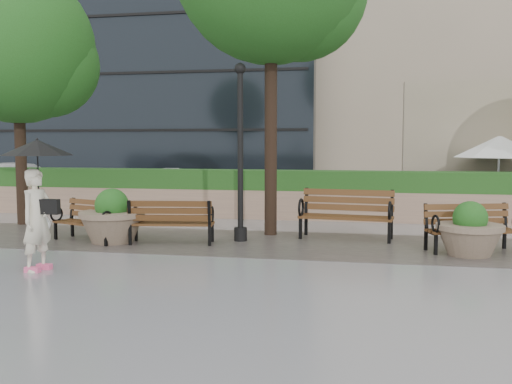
% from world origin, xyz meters
% --- Properties ---
extents(ground, '(100.00, 100.00, 0.00)m').
position_xyz_m(ground, '(0.00, 0.00, 0.00)').
color(ground, gray).
rests_on(ground, ground).
extents(cobble_strip, '(28.00, 3.20, 0.01)m').
position_xyz_m(cobble_strip, '(0.00, 3.00, 0.01)').
color(cobble_strip, '#383330').
rests_on(cobble_strip, ground).
extents(hedge_wall, '(24.00, 0.80, 1.35)m').
position_xyz_m(hedge_wall, '(0.00, 7.00, 0.66)').
color(hedge_wall, tan).
rests_on(hedge_wall, ground).
extents(asphalt_street, '(40.00, 7.00, 0.00)m').
position_xyz_m(asphalt_street, '(0.00, 11.00, 0.00)').
color(asphalt_street, black).
rests_on(asphalt_street, ground).
extents(bench_1, '(1.74, 1.18, 0.88)m').
position_xyz_m(bench_1, '(-2.44, 2.49, 0.26)').
color(bench_1, brown).
rests_on(bench_1, ground).
extents(bench_2, '(1.82, 0.94, 0.93)m').
position_xyz_m(bench_2, '(-0.58, 2.56, 0.28)').
color(bench_2, brown).
rests_on(bench_2, ground).
extents(bench_3, '(2.09, 1.03, 1.08)m').
position_xyz_m(bench_3, '(2.98, 3.83, 0.32)').
color(bench_3, brown).
rests_on(bench_3, ground).
extents(bench_4, '(1.82, 1.15, 0.92)m').
position_xyz_m(bench_4, '(5.42, 2.83, 0.27)').
color(bench_4, brown).
rests_on(bench_4, ground).
extents(planter_left, '(1.38, 1.38, 1.16)m').
position_xyz_m(planter_left, '(-1.87, 2.46, 0.45)').
color(planter_left, '#7F6B56').
rests_on(planter_left, ground).
extents(planter_right, '(1.23, 1.23, 1.03)m').
position_xyz_m(planter_right, '(5.32, 2.44, 0.40)').
color(planter_right, '#7F6B56').
rests_on(planter_right, ground).
extents(lamppost, '(0.28, 0.28, 3.79)m').
position_xyz_m(lamppost, '(0.76, 3.16, 1.66)').
color(lamppost, black).
rests_on(lamppost, ground).
extents(tree_0, '(3.89, 3.87, 6.48)m').
position_xyz_m(tree_0, '(-5.19, 4.60, 4.42)').
color(tree_0, black).
rests_on(tree_0, ground).
extents(patio_umb_white, '(2.50, 2.50, 2.30)m').
position_xyz_m(patio_umb_white, '(7.09, 8.60, 1.99)').
color(patio_umb_white, black).
rests_on(patio_umb_white, ground).
extents(car_left, '(5.03, 2.70, 1.39)m').
position_xyz_m(car_left, '(-8.85, 9.93, 0.69)').
color(car_left, white).
rests_on(car_left, ground).
extents(car_right, '(3.74, 1.40, 1.22)m').
position_xyz_m(car_right, '(-3.04, 9.89, 0.61)').
color(car_right, white).
rests_on(car_right, ground).
extents(pedestrian, '(1.18, 1.18, 2.16)m').
position_xyz_m(pedestrian, '(-1.91, -0.22, 1.32)').
color(pedestrian, beige).
rests_on(pedestrian, ground).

